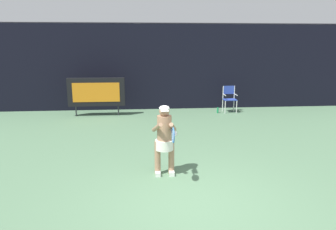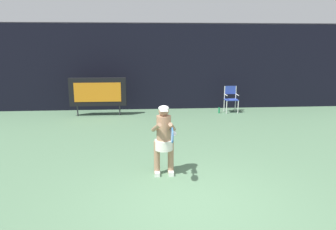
{
  "view_description": "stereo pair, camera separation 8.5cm",
  "coord_description": "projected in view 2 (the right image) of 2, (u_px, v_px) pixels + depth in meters",
  "views": [
    {
      "loc": [
        -0.95,
        -5.07,
        2.79
      ],
      "look_at": [
        -0.28,
        2.58,
        1.05
      ],
      "focal_mm": 33.73,
      "sensor_mm": 36.0,
      "label": 1
    },
    {
      "loc": [
        -0.87,
        -5.08,
        2.79
      ],
      "look_at": [
        -0.28,
        2.58,
        1.05
      ],
      "focal_mm": 33.73,
      "sensor_mm": 36.0,
      "label": 2
    }
  ],
  "objects": [
    {
      "name": "ground",
      "position": [
        196.0,
        210.0,
        5.44
      ],
      "size": [
        18.0,
        22.0,
        0.03
      ],
      "color": "#547958"
    },
    {
      "name": "backdrop_screen",
      "position": [
        164.0,
        67.0,
        13.49
      ],
      "size": [
        18.0,
        0.12,
        3.66
      ],
      "color": "black",
      "rests_on": "ground"
    },
    {
      "name": "tennis_racket",
      "position": [
        172.0,
        135.0,
        6.14
      ],
      "size": [
        0.03,
        0.6,
        0.31
      ],
      "rotation": [
        0.0,
        0.0,
        -0.07
      ],
      "color": "black"
    },
    {
      "name": "scoreboard",
      "position": [
        98.0,
        92.0,
        12.33
      ],
      "size": [
        2.2,
        0.21,
        1.5
      ],
      "color": "black",
      "rests_on": "ground"
    },
    {
      "name": "umpire_chair",
      "position": [
        231.0,
        97.0,
        13.05
      ],
      "size": [
        0.52,
        0.44,
        1.08
      ],
      "color": "white",
      "rests_on": "ground"
    },
    {
      "name": "tennis_player",
      "position": [
        164.0,
        137.0,
        6.73
      ],
      "size": [
        0.54,
        0.62,
        1.53
      ],
      "color": "white",
      "rests_on": "ground"
    },
    {
      "name": "water_bottle",
      "position": [
        219.0,
        110.0,
        12.95
      ],
      "size": [
        0.07,
        0.07,
        0.27
      ],
      "color": "#1B884E",
      "rests_on": "ground"
    }
  ]
}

